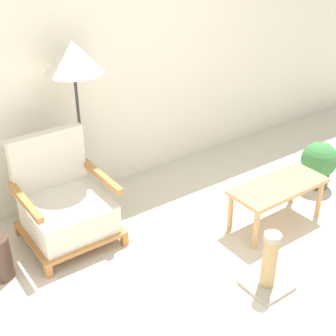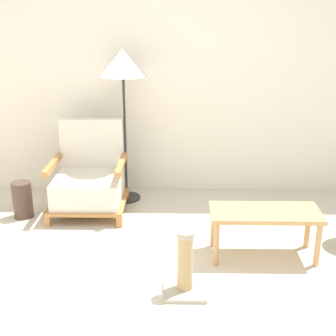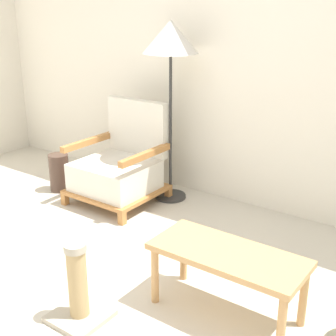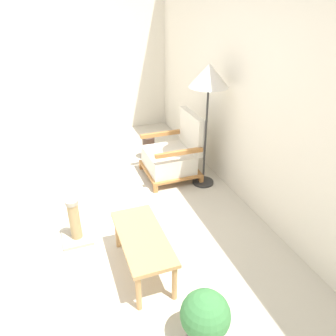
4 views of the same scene
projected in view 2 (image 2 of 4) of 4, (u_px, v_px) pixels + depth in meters
ground_plane at (177, 307)px, 3.03m from camera, size 14.00×14.00×0.00m
wall_back at (178, 61)px, 4.60m from camera, size 8.00×0.06×2.70m
armchair at (89, 181)px, 4.39m from camera, size 0.69×0.66×0.84m
floor_lamp at (123, 68)px, 4.34m from camera, size 0.45×0.45×1.49m
coffee_table at (265, 217)px, 3.56m from camera, size 0.84×0.37×0.38m
vase at (23, 200)px, 4.30m from camera, size 0.18×0.18×0.34m
scratching_post at (185, 270)px, 3.15m from camera, size 0.29×0.29×0.46m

